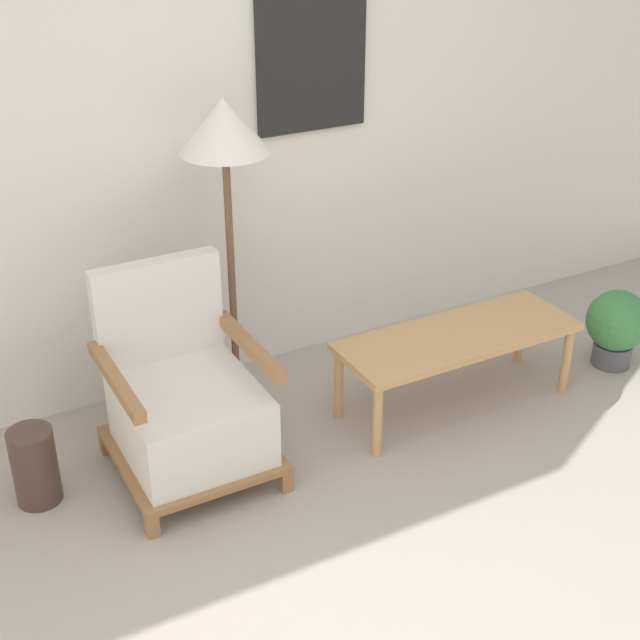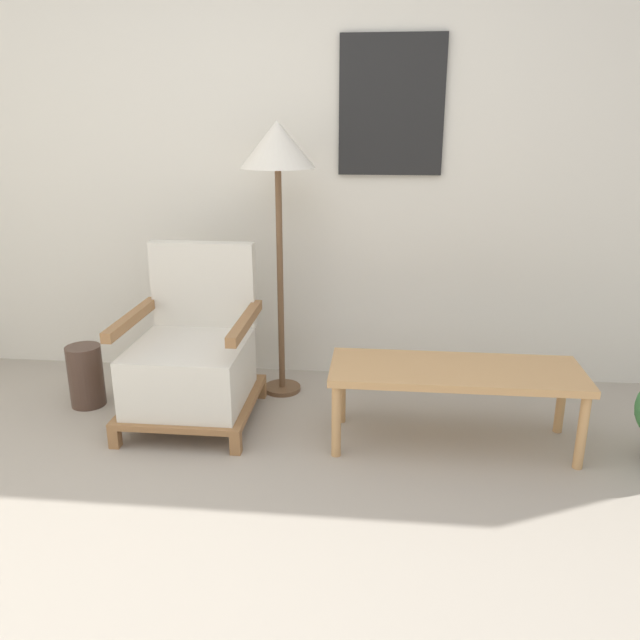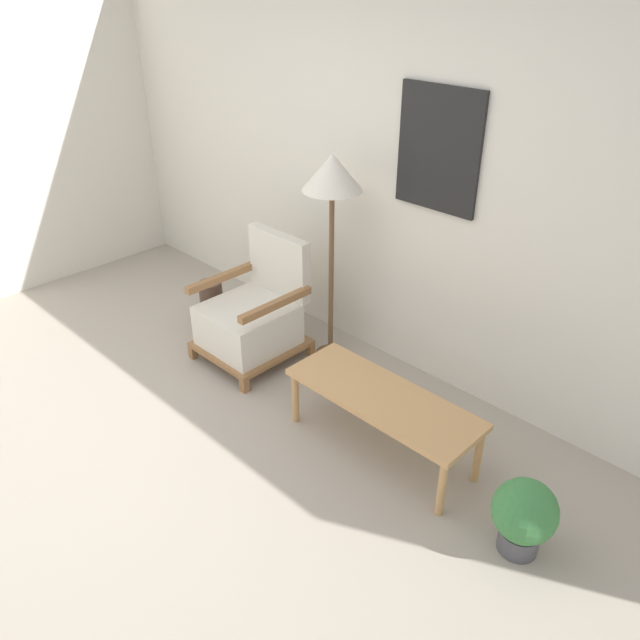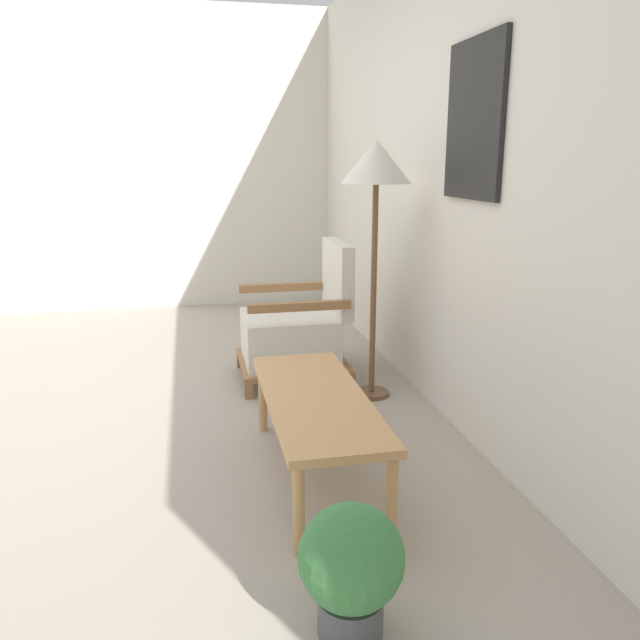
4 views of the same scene
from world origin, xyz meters
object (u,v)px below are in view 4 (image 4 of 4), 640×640
floor_lamp (376,174)px  potted_plant (351,565)px  armchair (297,330)px  vase (295,327)px  coffee_table (316,405)px

floor_lamp → potted_plant: floor_lamp is taller
armchair → vase: armchair is taller
coffee_table → vase: bearing=173.2°
armchair → coffee_table: 1.30m
coffee_table → vase: (-1.92, 0.23, -0.18)m
armchair → floor_lamp: bearing=44.3°
armchair → coffee_table: size_ratio=0.75×
armchair → potted_plant: size_ratio=2.12×
floor_lamp → vase: floor_lamp is taller
vase → potted_plant: (2.87, -0.32, 0.06)m
coffee_table → potted_plant: bearing=-5.2°
armchair → coffee_table: armchair is taller
floor_lamp → vase: 1.55m
floor_lamp → coffee_table: 1.41m
armchair → vase: bearing=171.7°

